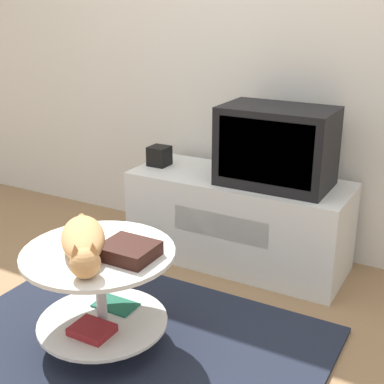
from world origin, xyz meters
name	(u,v)px	position (x,y,z in m)	size (l,w,h in m)	color
ground_plane	(118,360)	(0.00, 0.00, 0.00)	(12.00, 12.00, 0.00)	#93704C
wall_back	(259,23)	(0.00, 1.39, 1.30)	(8.00, 0.05, 2.60)	silver
rug	(118,358)	(0.00, 0.00, 0.01)	(1.61, 1.36, 0.02)	#1E2333
tv_stand	(238,220)	(0.06, 1.07, 0.25)	(1.21, 0.47, 0.50)	silver
tv	(276,146)	(0.26, 1.06, 0.71)	(0.57, 0.35, 0.41)	black
speaker	(159,156)	(-0.45, 1.06, 0.56)	(0.11, 0.11, 0.11)	black
coffee_table	(100,288)	(-0.10, 0.03, 0.30)	(0.63, 0.63, 0.45)	#B2B2B7
dvd_box	(129,251)	(0.04, 0.05, 0.50)	(0.21, 0.18, 0.06)	black
cat	(83,241)	(-0.13, -0.01, 0.52)	(0.44, 0.48, 0.14)	tan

